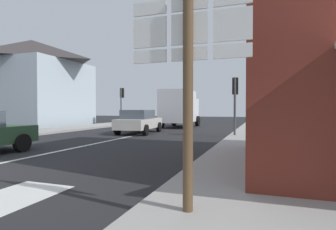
{
  "coord_description": "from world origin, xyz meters",
  "views": [
    {
      "loc": [
        6.96,
        -4.34,
        1.53
      ],
      "look_at": [
        2.61,
        8.17,
        1.24
      ],
      "focal_mm": 29.29,
      "sensor_mm": 36.0,
      "label": 1
    }
  ],
  "objects_px": {
    "sedan_far": "(139,121)",
    "delivery_truck": "(180,108)",
    "traffic_light_far_left": "(122,98)",
    "route_sign_post": "(188,74)",
    "traffic_light_near_right": "(235,93)"
  },
  "relations": [
    {
      "from": "sedan_far",
      "to": "traffic_light_far_left",
      "type": "relative_size",
      "value": 1.24
    },
    {
      "from": "route_sign_post",
      "to": "traffic_light_near_right",
      "type": "xyz_separation_m",
      "value": [
        -0.47,
        11.51,
        0.37
      ]
    },
    {
      "from": "delivery_truck",
      "to": "route_sign_post",
      "type": "bearing_deg",
      "value": -72.89
    },
    {
      "from": "sedan_far",
      "to": "traffic_light_near_right",
      "type": "bearing_deg",
      "value": -4.81
    },
    {
      "from": "delivery_truck",
      "to": "traffic_light_far_left",
      "type": "bearing_deg",
      "value": 172.9
    },
    {
      "from": "route_sign_post",
      "to": "traffic_light_far_left",
      "type": "height_order",
      "value": "traffic_light_far_left"
    },
    {
      "from": "delivery_truck",
      "to": "route_sign_post",
      "type": "xyz_separation_m",
      "value": [
        5.66,
        -18.4,
        0.35
      ]
    },
    {
      "from": "sedan_far",
      "to": "delivery_truck",
      "type": "relative_size",
      "value": 0.86
    },
    {
      "from": "route_sign_post",
      "to": "traffic_light_near_right",
      "type": "bearing_deg",
      "value": 92.33
    },
    {
      "from": "traffic_light_far_left",
      "to": "traffic_light_near_right",
      "type": "xyz_separation_m",
      "value": [
        11.05,
        -7.62,
        -0.2
      ]
    },
    {
      "from": "delivery_truck",
      "to": "traffic_light_near_right",
      "type": "bearing_deg",
      "value": -52.98
    },
    {
      "from": "delivery_truck",
      "to": "traffic_light_near_right",
      "type": "xyz_separation_m",
      "value": [
        5.19,
        -6.89,
        0.73
      ]
    },
    {
      "from": "sedan_far",
      "to": "traffic_light_far_left",
      "type": "bearing_deg",
      "value": 125.77
    },
    {
      "from": "sedan_far",
      "to": "delivery_truck",
      "type": "xyz_separation_m",
      "value": [
        0.73,
        6.39,
        0.89
      ]
    },
    {
      "from": "sedan_far",
      "to": "route_sign_post",
      "type": "xyz_separation_m",
      "value": [
        6.4,
        -12.01,
        1.24
      ]
    }
  ]
}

